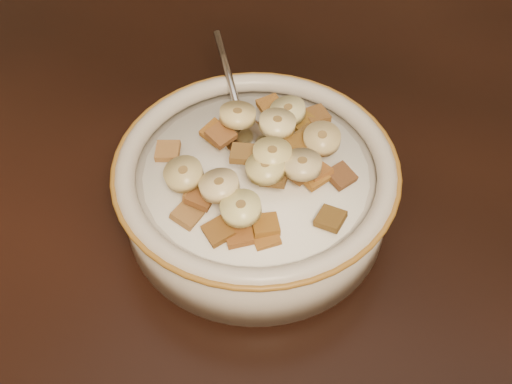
% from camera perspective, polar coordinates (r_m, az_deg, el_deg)
% --- Properties ---
extents(cereal_bowl, '(0.23, 0.23, 0.05)m').
position_cam_1_polar(cereal_bowl, '(0.56, -0.00, -0.17)').
color(cereal_bowl, beige).
rests_on(cereal_bowl, table).
extents(milk, '(0.19, 0.19, 0.00)m').
position_cam_1_polar(milk, '(0.54, 0.00, 1.70)').
color(milk, white).
rests_on(milk, cereal_bowl).
extents(spoon, '(0.07, 0.07, 0.01)m').
position_cam_1_polar(spoon, '(0.56, -0.87, 4.74)').
color(spoon, '#BDBDBD').
rests_on(spoon, cereal_bowl).
extents(cereal_square_0, '(0.03, 0.03, 0.01)m').
position_cam_1_polar(cereal_square_0, '(0.49, -1.56, -3.81)').
color(cereal_square_0, brown).
rests_on(cereal_square_0, milk).
extents(cereal_square_1, '(0.03, 0.03, 0.01)m').
position_cam_1_polar(cereal_square_1, '(0.54, -3.13, 5.10)').
color(cereal_square_1, brown).
rests_on(cereal_square_1, milk).
extents(cereal_square_2, '(0.02, 0.02, 0.01)m').
position_cam_1_polar(cereal_square_2, '(0.55, 4.87, 5.15)').
color(cereal_square_2, brown).
rests_on(cereal_square_2, milk).
extents(cereal_square_3, '(0.03, 0.03, 0.01)m').
position_cam_1_polar(cereal_square_3, '(0.52, 5.11, 1.41)').
color(cereal_square_3, olive).
rests_on(cereal_square_3, milk).
extents(cereal_square_4, '(0.02, 0.02, 0.01)m').
position_cam_1_polar(cereal_square_4, '(0.55, 2.22, 5.25)').
color(cereal_square_4, olive).
rests_on(cereal_square_4, milk).
extents(cereal_square_5, '(0.03, 0.03, 0.01)m').
position_cam_1_polar(cereal_square_5, '(0.55, -3.65, 5.31)').
color(cereal_square_5, '#99591B').
rests_on(cereal_square_5, milk).
extents(cereal_square_6, '(0.03, 0.03, 0.01)m').
position_cam_1_polar(cereal_square_6, '(0.49, -3.37, -3.49)').
color(cereal_square_6, brown).
rests_on(cereal_square_6, milk).
extents(cereal_square_7, '(0.03, 0.03, 0.01)m').
position_cam_1_polar(cereal_square_7, '(0.58, 1.26, 7.74)').
color(cereal_square_7, '#9B6425').
rests_on(cereal_square_7, milk).
extents(cereal_square_8, '(0.03, 0.03, 0.01)m').
position_cam_1_polar(cereal_square_8, '(0.52, -1.15, 3.43)').
color(cereal_square_8, brown).
rests_on(cereal_square_8, milk).
extents(cereal_square_9, '(0.02, 0.02, 0.01)m').
position_cam_1_polar(cereal_square_9, '(0.51, -2.92, 0.20)').
color(cereal_square_9, brown).
rests_on(cereal_square_9, milk).
extents(cereal_square_10, '(0.03, 0.03, 0.01)m').
position_cam_1_polar(cereal_square_10, '(0.53, 7.57, 1.43)').
color(cereal_square_10, brown).
rests_on(cereal_square_10, milk).
extents(cereal_square_11, '(0.03, 0.03, 0.01)m').
position_cam_1_polar(cereal_square_11, '(0.49, 0.83, -3.93)').
color(cereal_square_11, brown).
rests_on(cereal_square_11, milk).
extents(cereal_square_12, '(0.03, 0.03, 0.01)m').
position_cam_1_polar(cereal_square_12, '(0.57, -1.66, 6.38)').
color(cereal_square_12, brown).
rests_on(cereal_square_12, milk).
extents(cereal_square_13, '(0.02, 0.02, 0.01)m').
position_cam_1_polar(cereal_square_13, '(0.51, -5.19, -0.07)').
color(cereal_square_13, '#9C6935').
rests_on(cereal_square_13, milk).
extents(cereal_square_14, '(0.03, 0.03, 0.01)m').
position_cam_1_polar(cereal_square_14, '(0.51, -5.45, 0.49)').
color(cereal_square_14, brown).
rests_on(cereal_square_14, milk).
extents(cereal_square_15, '(0.03, 0.03, 0.01)m').
position_cam_1_polar(cereal_square_15, '(0.52, 5.39, 1.80)').
color(cereal_square_15, brown).
rests_on(cereal_square_15, milk).
extents(cereal_square_16, '(0.02, 0.02, 0.01)m').
position_cam_1_polar(cereal_square_16, '(0.50, -6.15, -2.05)').
color(cereal_square_16, olive).
rests_on(cereal_square_16, milk).
extents(cereal_square_17, '(0.03, 0.03, 0.01)m').
position_cam_1_polar(cereal_square_17, '(0.49, 0.86, -2.94)').
color(cereal_square_17, '#8D601C').
rests_on(cereal_square_17, milk).
extents(cereal_square_18, '(0.02, 0.02, 0.01)m').
position_cam_1_polar(cereal_square_18, '(0.51, 1.63, 1.30)').
color(cereal_square_18, brown).
rests_on(cereal_square_18, milk).
extents(cereal_square_19, '(0.02, 0.02, 0.01)m').
position_cam_1_polar(cereal_square_19, '(0.50, -4.92, -0.43)').
color(cereal_square_19, brown).
rests_on(cereal_square_19, milk).
extents(cereal_square_20, '(0.03, 0.03, 0.01)m').
position_cam_1_polar(cereal_square_20, '(0.57, 5.37, 6.80)').
color(cereal_square_20, brown).
rests_on(cereal_square_20, milk).
extents(cereal_square_21, '(0.03, 0.03, 0.01)m').
position_cam_1_polar(cereal_square_21, '(0.55, -7.85, 3.64)').
color(cereal_square_21, olive).
rests_on(cereal_square_21, milk).
extents(cereal_square_22, '(0.02, 0.02, 0.01)m').
position_cam_1_polar(cereal_square_22, '(0.50, 6.64, -2.37)').
color(cereal_square_22, brown).
rests_on(cereal_square_22, milk).
extents(cereal_square_23, '(0.03, 0.03, 0.01)m').
position_cam_1_polar(cereal_square_23, '(0.57, 4.22, 6.18)').
color(cereal_square_23, brown).
rests_on(cereal_square_23, milk).
extents(cereal_square_24, '(0.02, 0.02, 0.01)m').
position_cam_1_polar(cereal_square_24, '(0.51, 3.67, 1.85)').
color(cereal_square_24, brown).
rests_on(cereal_square_24, milk).
extents(cereal_square_25, '(0.03, 0.03, 0.01)m').
position_cam_1_polar(cereal_square_25, '(0.51, -4.26, 0.14)').
color(cereal_square_25, brown).
rests_on(cereal_square_25, milk).
extents(cereal_square_26, '(0.03, 0.03, 0.01)m').
position_cam_1_polar(cereal_square_26, '(0.54, 3.76, 4.25)').
color(cereal_square_26, brown).
rests_on(cereal_square_26, milk).
extents(banana_slice_0, '(0.04, 0.04, 0.01)m').
position_cam_1_polar(banana_slice_0, '(0.51, 1.45, 3.42)').
color(banana_slice_0, '#E0C776').
rests_on(banana_slice_0, milk).
extents(banana_slice_1, '(0.04, 0.04, 0.02)m').
position_cam_1_polar(banana_slice_1, '(0.55, -1.65, 6.86)').
color(banana_slice_1, '#D9C082').
rests_on(banana_slice_1, milk).
extents(banana_slice_2, '(0.04, 0.04, 0.01)m').
position_cam_1_polar(banana_slice_2, '(0.50, 4.12, 2.46)').
color(banana_slice_2, '#CBBA88').
rests_on(banana_slice_2, milk).
extents(banana_slice_3, '(0.04, 0.04, 0.02)m').
position_cam_1_polar(banana_slice_3, '(0.56, 2.86, 7.19)').
color(banana_slice_3, '#DBD48A').
rests_on(banana_slice_3, milk).
extents(banana_slice_4, '(0.04, 0.04, 0.02)m').
position_cam_1_polar(banana_slice_4, '(0.49, -3.29, 0.59)').
color(banana_slice_4, beige).
rests_on(banana_slice_4, milk).
extents(banana_slice_5, '(0.04, 0.04, 0.02)m').
position_cam_1_polar(banana_slice_5, '(0.51, -6.46, 1.60)').
color(banana_slice_5, '#D4BC83').
rests_on(banana_slice_5, milk).
extents(banana_slice_6, '(0.04, 0.04, 0.01)m').
position_cam_1_polar(banana_slice_6, '(0.54, 1.92, 6.13)').
color(banana_slice_6, '#F3DE93').
rests_on(banana_slice_6, milk).
extents(banana_slice_7, '(0.04, 0.04, 0.02)m').
position_cam_1_polar(banana_slice_7, '(0.53, 5.88, 4.73)').
color(banana_slice_7, '#D5B777').
rests_on(banana_slice_7, milk).
extents(banana_slice_8, '(0.03, 0.03, 0.01)m').
position_cam_1_polar(banana_slice_8, '(0.48, -1.35, -1.45)').
color(banana_slice_8, beige).
rests_on(banana_slice_8, milk).
extents(banana_slice_9, '(0.04, 0.04, 0.02)m').
position_cam_1_polar(banana_slice_9, '(0.50, 0.85, 2.18)').
color(banana_slice_9, '#E9D17F').
rests_on(banana_slice_9, milk).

